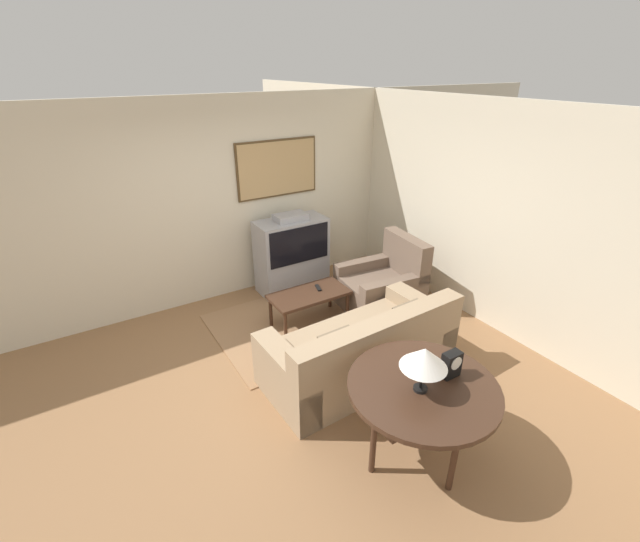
% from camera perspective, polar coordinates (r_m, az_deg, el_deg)
% --- Properties ---
extents(ground_plane, '(12.00, 12.00, 0.00)m').
position_cam_1_polar(ground_plane, '(4.76, -3.63, -13.60)').
color(ground_plane, '#8E6642').
extents(wall_back, '(12.00, 0.10, 2.70)m').
position_cam_1_polar(wall_back, '(5.89, -13.91, 8.77)').
color(wall_back, beige).
rests_on(wall_back, ground_plane).
extents(wall_right, '(0.06, 12.00, 2.70)m').
position_cam_1_polar(wall_right, '(5.66, 20.23, 7.13)').
color(wall_right, beige).
rests_on(wall_right, ground_plane).
extents(area_rug, '(2.33, 1.67, 0.01)m').
position_cam_1_polar(area_rug, '(5.61, -1.68, -6.58)').
color(area_rug, '#99704C').
rests_on(area_rug, ground_plane).
extents(tv, '(1.00, 0.49, 1.16)m').
position_cam_1_polar(tv, '(6.17, -3.78, 2.23)').
color(tv, '#9E9EA3').
rests_on(tv, ground_plane).
extents(couch, '(2.06, 1.00, 0.84)m').
position_cam_1_polar(couch, '(4.59, 5.54, -10.52)').
color(couch, '#9E8466').
rests_on(couch, ground_plane).
extents(armchair, '(1.05, 0.94, 0.97)m').
position_cam_1_polar(armchair, '(5.84, 8.34, -2.10)').
color(armchair, brown).
rests_on(armchair, ground_plane).
extents(coffee_table, '(0.99, 0.50, 0.45)m').
position_cam_1_polar(coffee_table, '(5.36, -1.46, -3.43)').
color(coffee_table, '#3D2619').
rests_on(coffee_table, ground_plane).
extents(console_table, '(1.20, 1.20, 0.76)m').
position_cam_1_polar(console_table, '(3.60, 13.57, -15.35)').
color(console_table, '#3D2619').
rests_on(console_table, ground_plane).
extents(table_lamp, '(0.36, 0.36, 0.39)m').
position_cam_1_polar(table_lamp, '(3.33, 13.73, -11.25)').
color(table_lamp, black).
rests_on(table_lamp, console_table).
extents(mantel_clock, '(0.16, 0.10, 0.22)m').
position_cam_1_polar(mantel_clock, '(3.64, 17.10, -11.81)').
color(mantel_clock, black).
rests_on(mantel_clock, console_table).
extents(remote, '(0.09, 0.17, 0.02)m').
position_cam_1_polar(remote, '(5.44, -0.25, -2.24)').
color(remote, black).
rests_on(remote, coffee_table).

